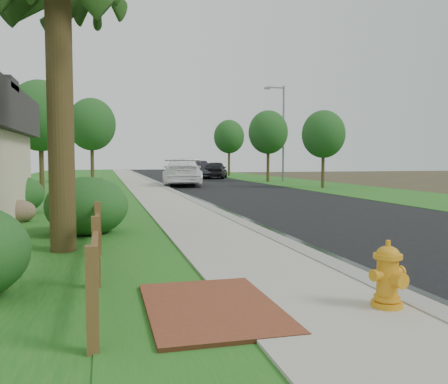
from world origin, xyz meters
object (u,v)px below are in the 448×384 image
object	(u,v)px
ranch_fence	(99,208)
dark_car_mid	(216,170)
fire_hydrant	(388,276)
streetlight	(282,128)
white_suv	(183,172)

from	to	relation	value
ranch_fence	dark_car_mid	size ratio (longest dim) A/B	3.41
fire_hydrant	dark_car_mid	xyz separation A→B (m)	(7.30, 40.22, 0.38)
ranch_fence	dark_car_mid	bearing A→B (deg)	71.48
ranch_fence	dark_car_mid	world-z (taller)	dark_car_mid
dark_car_mid	ranch_fence	bearing A→B (deg)	90.74
fire_hydrant	streetlight	bearing A→B (deg)	70.96
streetlight	white_suv	bearing A→B (deg)	-153.52
dark_car_mid	streetlight	xyz separation A→B (m)	(4.15, -7.06, 3.74)
white_suv	streetlight	size ratio (longest dim) A/B	0.82
ranch_fence	streetlight	distance (m)	29.56
fire_hydrant	white_suv	world-z (taller)	white_suv
ranch_fence	streetlight	size ratio (longest dim) A/B	2.08
streetlight	dark_car_mid	bearing A→B (deg)	120.45
white_suv	streetlight	xyz separation A→B (m)	(9.35, 4.66, 3.62)
white_suv	streetlight	bearing A→B (deg)	-144.60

